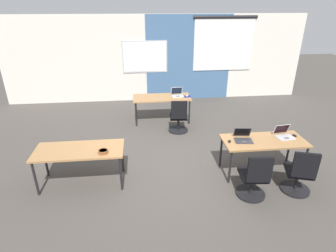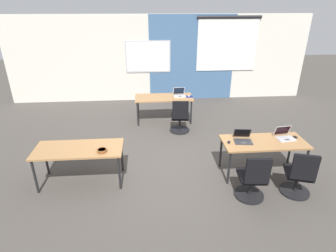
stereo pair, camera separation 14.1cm
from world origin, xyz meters
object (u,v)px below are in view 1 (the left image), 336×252
at_px(desk_near_right, 264,143).
at_px(chair_near_right_inner, 254,179).
at_px(desk_near_left, 79,152).
at_px(laptop_near_right_end, 284,134).
at_px(mouse_near_right_end, 295,135).
at_px(laptop_near_right_inner, 243,138).
at_px(desk_far_center, 162,99).
at_px(mouse_far_right, 187,96).
at_px(laptop_far_right, 177,94).
at_px(chair_far_right, 179,119).
at_px(mouse_near_right_inner, 229,141).
at_px(snack_bowl, 103,151).
at_px(chair_near_right_end, 299,175).

height_order(desk_near_right, chair_near_right_inner, chair_near_right_inner).
bearing_deg(desk_near_left, laptop_near_right_end, 1.39).
relative_size(mouse_near_right_end, laptop_near_right_inner, 0.31).
relative_size(desk_far_center, mouse_far_right, 14.75).
bearing_deg(mouse_far_right, laptop_far_right, 160.71).
height_order(laptop_near_right_end, laptop_far_right, laptop_far_right).
relative_size(mouse_near_right_end, laptop_far_right, 0.32).
xyz_separation_m(desk_near_right, chair_far_right, (-1.38, 2.01, -0.28)).
height_order(laptop_near_right_end, mouse_far_right, laptop_near_right_end).
bearing_deg(mouse_near_right_inner, chair_near_right_inner, -72.82).
bearing_deg(laptop_far_right, mouse_far_right, -23.78).
distance_m(mouse_near_right_end, chair_near_right_inner, 1.47).
bearing_deg(mouse_near_right_end, desk_near_left, -178.73).
bearing_deg(desk_near_right, snack_bowl, -176.66).
distance_m(desk_near_left, chair_far_right, 2.93).
bearing_deg(snack_bowl, desk_near_left, 158.61).
xyz_separation_m(chair_near_right_end, snack_bowl, (-3.43, 0.54, 0.38)).
distance_m(laptop_far_right, laptop_near_right_inner, 2.95).
relative_size(laptop_near_right_end, mouse_near_right_end, 3.26).
distance_m(desk_near_right, mouse_far_right, 2.96).
relative_size(laptop_near_right_end, laptop_far_right, 1.04).
relative_size(mouse_near_right_end, chair_near_right_inner, 0.12).
distance_m(desk_far_center, mouse_near_right_inner, 3.00).
height_order(desk_near_left, chair_near_right_inner, chair_near_right_inner).
bearing_deg(snack_bowl, chair_far_right, 52.77).
bearing_deg(chair_near_right_inner, mouse_near_right_inner, -67.79).
distance_m(laptop_near_right_end, chair_near_right_end, 0.91).
bearing_deg(desk_far_center, mouse_near_right_inner, -69.45).
height_order(chair_far_right, mouse_near_right_inner, chair_far_right).
bearing_deg(desk_near_right, chair_near_right_end, -62.24).
distance_m(desk_near_right, chair_near_right_end, 0.86).
xyz_separation_m(mouse_near_right_end, snack_bowl, (-3.72, -0.27, 0.02)).
relative_size(mouse_far_right, laptop_near_right_inner, 0.30).
bearing_deg(laptop_far_right, snack_bowl, -124.32).
distance_m(laptop_near_right_inner, mouse_near_right_inner, 0.29).
relative_size(desk_near_right, chair_near_right_end, 1.74).
relative_size(desk_near_right, chair_far_right, 1.74).
xyz_separation_m(mouse_far_right, chair_far_right, (-0.34, -0.76, -0.36)).
xyz_separation_m(laptop_far_right, laptop_near_right_inner, (0.89, -2.81, -0.00)).
height_order(desk_near_right, snack_bowl, snack_bowl).
height_order(mouse_near_right_inner, snack_bowl, snack_bowl).
relative_size(laptop_near_right_end, snack_bowl, 2.06).
relative_size(mouse_far_right, snack_bowl, 0.61).
xyz_separation_m(desk_near_right, desk_far_center, (-1.75, 2.80, 0.00)).
bearing_deg(chair_near_right_inner, desk_far_center, -65.12).
bearing_deg(desk_near_left, chair_near_right_inner, -14.03).
distance_m(mouse_near_right_end, laptop_near_right_inner, 1.08).
distance_m(laptop_far_right, mouse_far_right, 0.27).
height_order(chair_near_right_end, chair_far_right, same).
bearing_deg(laptop_near_right_end, mouse_near_right_inner, 178.34).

